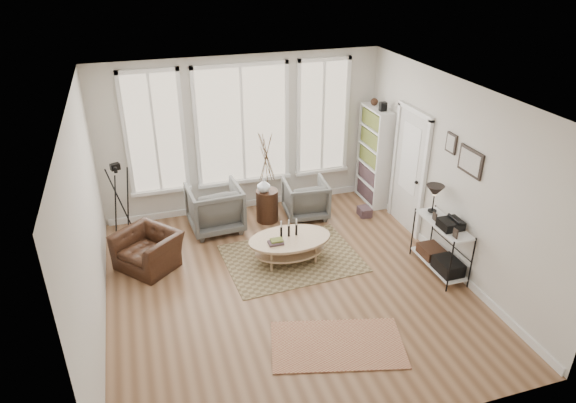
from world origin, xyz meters
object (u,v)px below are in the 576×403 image
object	(u,v)px
side_table	(267,180)
accent_chair	(148,250)
armchair_left	(215,208)
armchair_right	(306,199)
bookcase	(374,156)
low_shelf	(441,242)
coffee_table	(289,243)

from	to	relation	value
side_table	accent_chair	world-z (taller)	side_table
armchair_left	accent_chair	size ratio (longest dim) A/B	1.02
armchair_right	side_table	xyz separation A→B (m)	(-0.73, 0.05, 0.46)
armchair_left	armchair_right	bearing A→B (deg)	175.47
armchair_left	armchair_right	world-z (taller)	armchair_left
side_table	accent_chair	size ratio (longest dim) A/B	1.87
armchair_right	accent_chair	xyz separation A→B (m)	(-2.91, -0.84, -0.06)
side_table	accent_chair	distance (m)	2.41
accent_chair	armchair_left	bearing A→B (deg)	84.83
bookcase	armchair_left	size ratio (longest dim) A/B	2.23
low_shelf	coffee_table	size ratio (longest dim) A/B	0.98
armchair_left	accent_chair	world-z (taller)	armchair_left
armchair_left	accent_chair	xyz separation A→B (m)	(-1.22, -0.87, -0.13)
armchair_right	accent_chair	world-z (taller)	armchair_right
side_table	armchair_right	bearing A→B (deg)	-3.74
side_table	bookcase	bearing A→B (deg)	4.28
bookcase	accent_chair	size ratio (longest dim) A/B	2.28
side_table	armchair_left	bearing A→B (deg)	-178.71
armchair_left	armchair_right	distance (m)	1.69
low_shelf	armchair_right	bearing A→B (deg)	121.08
low_shelf	accent_chair	distance (m)	4.55
bookcase	low_shelf	bearing A→B (deg)	-91.28
bookcase	side_table	distance (m)	2.19
side_table	coffee_table	bearing A→B (deg)	-90.78
armchair_right	armchair_left	bearing A→B (deg)	3.83
bookcase	armchair_left	xyz separation A→B (m)	(-3.14, -0.18, -0.54)
low_shelf	side_table	size ratio (longest dim) A/B	0.77
coffee_table	accent_chair	bearing A→B (deg)	166.56
coffee_table	armchair_right	world-z (taller)	armchair_right
bookcase	accent_chair	world-z (taller)	bookcase
coffee_table	accent_chair	xyz separation A→B (m)	(-2.16, 0.52, -0.03)
low_shelf	side_table	bearing A→B (deg)	131.97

